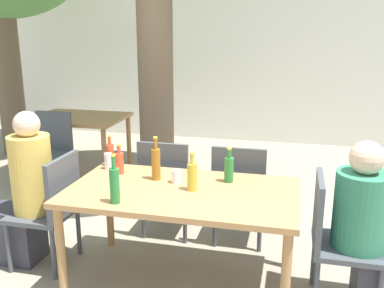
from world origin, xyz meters
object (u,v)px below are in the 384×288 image
object	(u,v)px
patio_chair_3	(240,189)
green_bottle_5	(115,184)
soda_bottle_2	(119,162)
drinking_glass_0	(108,161)
person_seated_1	(373,237)
patio_chair_1	(334,235)
oil_cruet_1	(192,176)
soda_bottle_3	(110,154)
patio_chair_2	(167,183)
drinking_glass_1	(176,176)
dining_table_front	(182,199)
amber_bottle_4	(156,163)
dining_table_back	(78,123)
green_bottle_0	(229,169)
patio_chair_4	(50,147)
patio_chair_0	(52,205)
person_seated_0	(24,198)

from	to	relation	value
patio_chair_3	green_bottle_5	size ratio (longest dim) A/B	2.76
soda_bottle_2	drinking_glass_0	bearing A→B (deg)	148.09
patio_chair_3	drinking_glass_0	xyz separation A→B (m)	(-1.01, -0.38, 0.29)
person_seated_1	green_bottle_5	xyz separation A→B (m)	(-1.62, -0.33, 0.34)
patio_chair_1	oil_cruet_1	world-z (taller)	oil_cruet_1
soda_bottle_3	drinking_glass_0	bearing A→B (deg)	-77.64
soda_bottle_2	patio_chair_3	bearing A→B (deg)	27.70
patio_chair_3	green_bottle_5	xyz separation A→B (m)	(-0.67, -1.01, 0.35)
patio_chair_2	drinking_glass_0	xyz separation A→B (m)	(-0.37, -0.38, 0.29)
soda_bottle_3	green_bottle_5	bearing A→B (deg)	-63.77
drinking_glass_1	patio_chair_2	bearing A→B (deg)	113.74
dining_table_front	patio_chair_2	world-z (taller)	patio_chair_2
patio_chair_2	green_bottle_5	size ratio (longest dim) A/B	2.76
soda_bottle_2	soda_bottle_3	world-z (taller)	soda_bottle_3
person_seated_1	oil_cruet_1	xyz separation A→B (m)	(-1.20, 0.01, 0.32)
dining_table_front	patio_chair_3	bearing A→B (deg)	64.85
drinking_glass_0	amber_bottle_4	bearing A→B (deg)	-17.98
dining_table_back	soda_bottle_3	bearing A→B (deg)	-55.02
patio_chair_3	person_seated_1	world-z (taller)	person_seated_1
patio_chair_2	drinking_glass_1	world-z (taller)	patio_chair_2
green_bottle_0	amber_bottle_4	world-z (taller)	amber_bottle_4
drinking_glass_0	patio_chair_4	bearing A→B (deg)	136.69
dining_table_back	oil_cruet_1	distance (m)	2.99
soda_bottle_2	drinking_glass_0	distance (m)	0.16
patio_chair_0	patio_chair_1	world-z (taller)	same
person_seated_0	oil_cruet_1	distance (m)	1.37
oil_cruet_1	drinking_glass_1	size ratio (longest dim) A/B	2.87
soda_bottle_2	green_bottle_0	bearing A→B (deg)	0.68
green_bottle_5	dining_table_back	bearing A→B (deg)	122.66
dining_table_front	drinking_glass_0	world-z (taller)	drinking_glass_0
amber_bottle_4	drinking_glass_0	xyz separation A→B (m)	(-0.45, 0.15, -0.06)
patio_chair_4	oil_cruet_1	xyz separation A→B (m)	(2.04, -1.50, 0.33)
drinking_glass_1	person_seated_1	bearing A→B (deg)	-5.33
oil_cruet_1	dining_table_back	bearing A→B (deg)	133.07
patio_chair_4	person_seated_1	xyz separation A→B (m)	(3.24, -1.51, 0.01)
patio_chair_2	green_bottle_5	distance (m)	1.07
soda_bottle_2	amber_bottle_4	world-z (taller)	amber_bottle_4
soda_bottle_3	patio_chair_2	bearing A→B (deg)	37.59
dining_table_back	green_bottle_5	size ratio (longest dim) A/B	3.63
patio_chair_4	green_bottle_5	bearing A→B (deg)	-48.73
patio_chair_4	green_bottle_0	bearing A→B (deg)	-29.49
patio_chair_4	person_seated_1	bearing A→B (deg)	-25.01
person_seated_0	oil_cruet_1	size ratio (longest dim) A/B	4.54
dining_table_front	patio_chair_0	bearing A→B (deg)	180.00
patio_chair_4	green_bottle_0	xyz separation A→B (m)	(2.26, -1.28, 0.32)
drinking_glass_0	person_seated_0	bearing A→B (deg)	-152.33
dining_table_back	patio_chair_2	size ratio (longest dim) A/B	1.32
patio_chair_0	soda_bottle_2	bearing A→B (deg)	114.96
patio_chair_4	green_bottle_5	distance (m)	2.47
dining_table_front	patio_chair_4	bearing A→B (deg)	142.50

